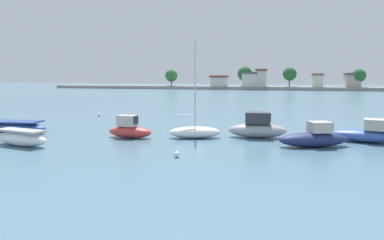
{
  "coord_description": "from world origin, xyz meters",
  "views": [
    {
      "loc": [
        17.42,
        -8.87,
        4.35
      ],
      "look_at": [
        10.65,
        15.64,
        1.1
      ],
      "focal_mm": 31.87,
      "sensor_mm": 36.0,
      "label": 1
    }
  ],
  "objects_px": {
    "moored_boat_2": "(21,138)",
    "moored_boat_4": "(195,132)",
    "moored_boat_5": "(257,128)",
    "mooring_buoy_3": "(177,154)",
    "moored_boat_1": "(13,127)",
    "moored_boat_7": "(369,134)",
    "moored_boat_3": "(130,130)",
    "moored_boat_6": "(314,138)",
    "mooring_buoy_2": "(99,115)"
  },
  "relations": [
    {
      "from": "moored_boat_5",
      "to": "mooring_buoy_2",
      "type": "bearing_deg",
      "value": 147.19
    },
    {
      "from": "moored_boat_2",
      "to": "moored_boat_6",
      "type": "xyz_separation_m",
      "value": [
        17.83,
        4.64,
        0.06
      ]
    },
    {
      "from": "moored_boat_2",
      "to": "moored_boat_7",
      "type": "bearing_deg",
      "value": 27.77
    },
    {
      "from": "moored_boat_4",
      "to": "moored_boat_5",
      "type": "xyz_separation_m",
      "value": [
        4.28,
        1.37,
        0.23
      ]
    },
    {
      "from": "moored_boat_5",
      "to": "mooring_buoy_3",
      "type": "distance_m",
      "value": 8.19
    },
    {
      "from": "moored_boat_2",
      "to": "mooring_buoy_3",
      "type": "distance_m",
      "value": 10.44
    },
    {
      "from": "moored_boat_3",
      "to": "moored_boat_6",
      "type": "height_order",
      "value": "moored_boat_3"
    },
    {
      "from": "moored_boat_4",
      "to": "mooring_buoy_2",
      "type": "xyz_separation_m",
      "value": [
        -13.66,
        10.12,
        -0.29
      ]
    },
    {
      "from": "moored_boat_7",
      "to": "mooring_buoy_3",
      "type": "height_order",
      "value": "moored_boat_7"
    },
    {
      "from": "mooring_buoy_3",
      "to": "moored_boat_1",
      "type": "bearing_deg",
      "value": 164.1
    },
    {
      "from": "moored_boat_1",
      "to": "mooring_buoy_3",
      "type": "distance_m",
      "value": 15.21
    },
    {
      "from": "moored_boat_3",
      "to": "moored_boat_5",
      "type": "relative_size",
      "value": 0.77
    },
    {
      "from": "moored_boat_7",
      "to": "moored_boat_4",
      "type": "bearing_deg",
      "value": -161.07
    },
    {
      "from": "moored_boat_4",
      "to": "moored_boat_6",
      "type": "distance_m",
      "value": 8.03
    },
    {
      "from": "mooring_buoy_2",
      "to": "moored_boat_6",
      "type": "bearing_deg",
      "value": -27.12
    },
    {
      "from": "moored_boat_1",
      "to": "moored_boat_5",
      "type": "xyz_separation_m",
      "value": [
        18.33,
        3.12,
        0.23
      ]
    },
    {
      "from": "moored_boat_6",
      "to": "moored_boat_7",
      "type": "distance_m",
      "value": 4.38
    },
    {
      "from": "moored_boat_1",
      "to": "moored_boat_5",
      "type": "bearing_deg",
      "value": 2.25
    },
    {
      "from": "moored_boat_7",
      "to": "mooring_buoy_2",
      "type": "xyz_separation_m",
      "value": [
        -25.23,
        8.59,
        -0.39
      ]
    },
    {
      "from": "mooring_buoy_2",
      "to": "mooring_buoy_3",
      "type": "distance_m",
      "value": 21.45
    },
    {
      "from": "moored_boat_3",
      "to": "mooring_buoy_3",
      "type": "relative_size",
      "value": 10.03
    },
    {
      "from": "moored_boat_4",
      "to": "moored_boat_1",
      "type": "bearing_deg",
      "value": 169.42
    },
    {
      "from": "mooring_buoy_3",
      "to": "mooring_buoy_2",
      "type": "bearing_deg",
      "value": 131.59
    },
    {
      "from": "moored_boat_4",
      "to": "mooring_buoy_2",
      "type": "height_order",
      "value": "moored_boat_4"
    },
    {
      "from": "moored_boat_6",
      "to": "mooring_buoy_3",
      "type": "height_order",
      "value": "moored_boat_6"
    },
    {
      "from": "mooring_buoy_2",
      "to": "mooring_buoy_3",
      "type": "height_order",
      "value": "mooring_buoy_2"
    },
    {
      "from": "moored_boat_7",
      "to": "mooring_buoy_2",
      "type": "relative_size",
      "value": 14.5
    },
    {
      "from": "moored_boat_1",
      "to": "moored_boat_7",
      "type": "xyz_separation_m",
      "value": [
        25.62,
        3.28,
        0.1
      ]
    },
    {
      "from": "moored_boat_7",
      "to": "mooring_buoy_3",
      "type": "relative_size",
      "value": 15.4
    },
    {
      "from": "moored_boat_1",
      "to": "moored_boat_4",
      "type": "distance_m",
      "value": 14.16
    },
    {
      "from": "moored_boat_4",
      "to": "mooring_buoy_2",
      "type": "distance_m",
      "value": 17.0
    },
    {
      "from": "moored_boat_5",
      "to": "mooring_buoy_3",
      "type": "bearing_deg",
      "value": -123.76
    },
    {
      "from": "moored_boat_3",
      "to": "moored_boat_6",
      "type": "bearing_deg",
      "value": 2.85
    },
    {
      "from": "moored_boat_6",
      "to": "mooring_buoy_2",
      "type": "xyz_separation_m",
      "value": [
        -21.63,
        11.08,
        -0.38
      ]
    },
    {
      "from": "mooring_buoy_2",
      "to": "mooring_buoy_3",
      "type": "xyz_separation_m",
      "value": [
        14.24,
        -16.04,
        -0.01
      ]
    },
    {
      "from": "mooring_buoy_3",
      "to": "moored_boat_2",
      "type": "bearing_deg",
      "value": 178.24
    },
    {
      "from": "moored_boat_1",
      "to": "moored_boat_7",
      "type": "height_order",
      "value": "moored_boat_7"
    },
    {
      "from": "moored_boat_2",
      "to": "mooring_buoy_2",
      "type": "relative_size",
      "value": 12.35
    },
    {
      "from": "moored_boat_4",
      "to": "moored_boat_5",
      "type": "distance_m",
      "value": 4.5
    },
    {
      "from": "moored_boat_7",
      "to": "mooring_buoy_3",
      "type": "bearing_deg",
      "value": -134.5
    },
    {
      "from": "moored_boat_6",
      "to": "moored_boat_3",
      "type": "bearing_deg",
      "value": 159.44
    },
    {
      "from": "moored_boat_4",
      "to": "moored_boat_5",
      "type": "height_order",
      "value": "moored_boat_4"
    },
    {
      "from": "moored_boat_6",
      "to": "mooring_buoy_3",
      "type": "xyz_separation_m",
      "value": [
        -7.4,
        -4.96,
        -0.39
      ]
    },
    {
      "from": "moored_boat_4",
      "to": "moored_boat_6",
      "type": "height_order",
      "value": "moored_boat_4"
    },
    {
      "from": "moored_boat_6",
      "to": "moored_boat_5",
      "type": "bearing_deg",
      "value": 126.34
    },
    {
      "from": "moored_boat_6",
      "to": "mooring_buoy_2",
      "type": "distance_m",
      "value": 24.31
    },
    {
      "from": "moored_boat_3",
      "to": "moored_boat_7",
      "type": "bearing_deg",
      "value": 11.43
    },
    {
      "from": "moored_boat_2",
      "to": "moored_boat_4",
      "type": "height_order",
      "value": "moored_boat_4"
    },
    {
      "from": "moored_boat_4",
      "to": "moored_boat_7",
      "type": "xyz_separation_m",
      "value": [
        11.58,
        1.53,
        0.1
      ]
    },
    {
      "from": "moored_boat_3",
      "to": "moored_boat_4",
      "type": "xyz_separation_m",
      "value": [
        4.52,
        1.15,
        -0.11
      ]
    }
  ]
}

